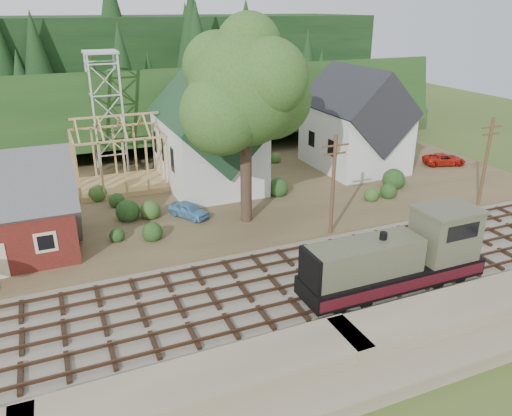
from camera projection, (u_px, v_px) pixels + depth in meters
name	position (u px, v px, depth m)	size (l,w,h in m)	color
ground	(276.00, 288.00, 31.42)	(140.00, 140.00, 0.00)	#384C1E
embankment	(351.00, 372.00, 24.17)	(64.00, 5.00, 1.60)	#7F7259
railroad_bed	(276.00, 287.00, 31.39)	(64.00, 11.00, 0.16)	#726B5B
village_flat	(195.00, 194.00, 46.70)	(64.00, 26.00, 0.30)	brown
hillside	(144.00, 137.00, 67.20)	(70.00, 28.00, 8.00)	#1E3F19
ridge	(124.00, 115.00, 80.84)	(80.00, 20.00, 12.00)	black
church	(207.00, 135.00, 46.95)	(8.40, 15.17, 13.00)	silver
farmhouse	(355.00, 125.00, 52.30)	(8.40, 10.80, 10.60)	silver
timber_frame	(119.00, 157.00, 46.75)	(8.20, 6.20, 6.99)	tan
lattice_tower	(103.00, 76.00, 49.31)	(3.20, 3.20, 12.12)	silver
big_tree	(247.00, 97.00, 36.94)	(10.90, 8.40, 14.70)	#38281E
telegraph_pole_near	(333.00, 184.00, 36.78)	(2.20, 0.28, 8.00)	#4C331E
telegraph_pole_far	(486.00, 161.00, 42.23)	(2.20, 0.28, 8.00)	#4C331E
locomotive	(400.00, 258.00, 30.58)	(11.91, 2.98, 4.77)	black
car_blue	(189.00, 210.00, 40.94)	(1.49, 3.69, 1.26)	#5E9ACB
car_red	(444.00, 159.00, 54.39)	(2.08, 4.51, 1.25)	red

